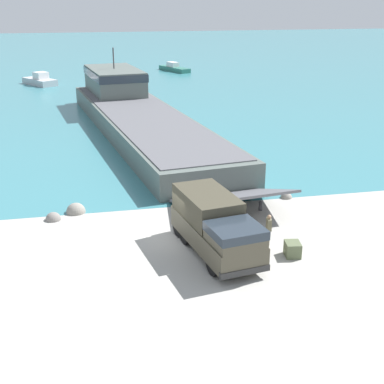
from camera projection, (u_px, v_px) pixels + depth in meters
ground_plane at (176, 236)px, 30.39m from camera, size 240.00×240.00×0.00m
water_surface at (100, 58)px, 117.18m from camera, size 240.00×180.00×0.01m
landing_craft at (135, 111)px, 55.26m from camera, size 12.99×43.74×7.22m
military_truck at (216, 225)px, 28.00m from camera, size 3.72×7.36×2.97m
soldier_on_ramp at (269, 227)px, 29.07m from camera, size 0.30×0.47×1.75m
moored_boat_a at (174, 68)px, 96.76m from camera, size 4.77×7.79×1.57m
moored_boat_b at (40, 80)px, 81.86m from camera, size 5.56×6.71×1.96m
mooring_bollard at (260, 205)px, 33.95m from camera, size 0.27×0.27×0.65m
cargo_crate at (293, 249)px, 27.97m from camera, size 0.90×1.03×0.77m
shoreline_rock_a at (53, 220)px, 32.63m from camera, size 0.95×0.95×0.95m
shoreline_rock_b at (76, 212)px, 33.75m from camera, size 1.23×1.23×1.23m
shoreline_rock_c at (286, 198)px, 36.18m from camera, size 0.78×0.78×0.78m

